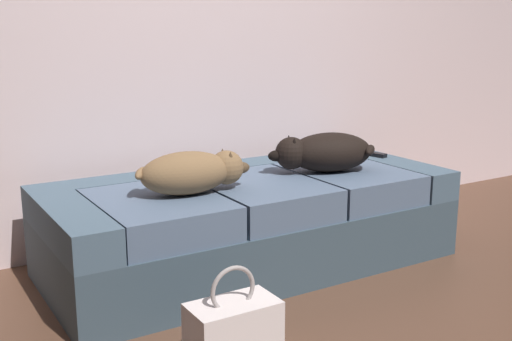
# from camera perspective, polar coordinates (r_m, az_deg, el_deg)

# --- Properties ---
(couch) EXTENTS (2.02, 0.88, 0.45)m
(couch) POSITION_cam_1_polar(r_m,az_deg,el_deg) (3.18, -0.48, -4.70)
(couch) COLOR #3A4B58
(couch) RESTS_ON ground
(dog_tan) EXTENTS (0.57, 0.27, 0.19)m
(dog_tan) POSITION_cam_1_polar(r_m,az_deg,el_deg) (2.84, -5.72, -0.13)
(dog_tan) COLOR brown
(dog_tan) RESTS_ON couch
(dog_dark) EXTENTS (0.59, 0.37, 0.20)m
(dog_dark) POSITION_cam_1_polar(r_m,az_deg,el_deg) (3.27, 6.14, 1.66)
(dog_dark) COLOR black
(dog_dark) RESTS_ON couch
(tv_remote) EXTENTS (0.08, 0.16, 0.02)m
(tv_remote) POSITION_cam_1_polar(r_m,az_deg,el_deg) (3.72, 10.67, 1.45)
(tv_remote) COLOR black
(tv_remote) RESTS_ON couch
(handbag) EXTENTS (0.32, 0.18, 0.38)m
(handbag) POSITION_cam_1_polar(r_m,az_deg,el_deg) (2.31, -2.06, -14.47)
(handbag) COLOR silver
(handbag) RESTS_ON ground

